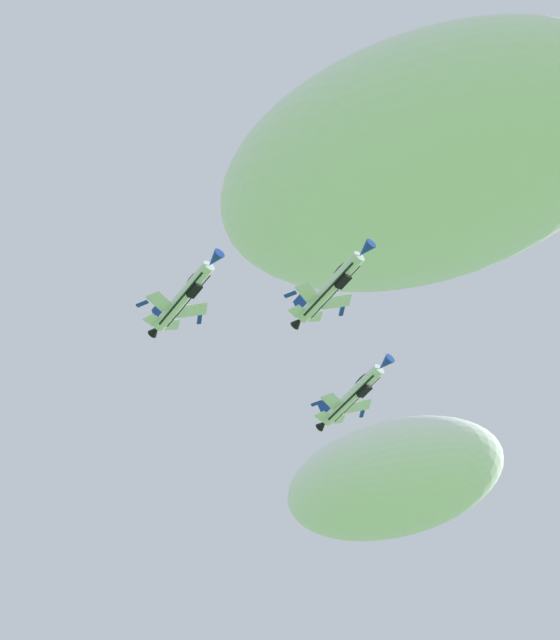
% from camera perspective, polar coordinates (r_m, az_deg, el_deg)
% --- Properties ---
extents(cloud_near_formation, '(69.42, 40.71, 30.00)m').
position_cam_1_polar(cloud_near_formation, '(318.10, 6.47, -8.98)').
color(cloud_near_formation, white).
extents(cloud_low_wispy, '(77.94, 46.92, 29.25)m').
position_cam_1_polar(cloud_low_wispy, '(181.66, 8.43, 8.87)').
color(cloud_low_wispy, white).
extents(fighter_jet_lead, '(14.29, 11.09, 5.08)m').
position_cam_1_polar(fighter_jet_lead, '(129.18, 2.93, 1.93)').
color(fighter_jet_lead, white).
extents(fighter_jet_left_wing, '(14.29, 11.07, 5.13)m').
position_cam_1_polar(fighter_jet_left_wing, '(142.47, 4.19, -4.23)').
color(fighter_jet_left_wing, white).
extents(fighter_jet_right_wing, '(14.29, 11.07, 5.12)m').
position_cam_1_polar(fighter_jet_right_wing, '(131.11, -5.45, 1.41)').
color(fighter_jet_right_wing, white).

